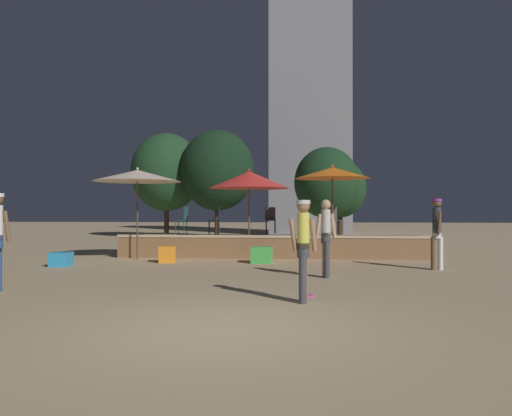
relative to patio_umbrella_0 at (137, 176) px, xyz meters
name	(u,v)px	position (x,y,z in m)	size (l,w,h in m)	color
ground_plane	(221,329)	(4.09, -8.97, -2.63)	(120.00, 120.00, 0.00)	tan
wooden_deck	(273,246)	(4.20, 1.48, -2.29)	(9.98, 2.23, 0.75)	olive
patio_umbrella_0	(137,176)	(0.00, 0.00, 0.00)	(2.75, 2.75, 2.89)	brown
patio_umbrella_1	(332,173)	(6.12, 0.58, 0.09)	(2.37, 2.37, 2.98)	brown
patio_umbrella_2	(249,180)	(3.49, 0.47, -0.12)	(2.56, 2.56, 2.87)	brown
cube_seat_0	(61,259)	(-1.42, -2.16, -2.43)	(0.54, 0.54, 0.39)	#2D9EDB
cube_seat_1	(262,255)	(3.99, -0.78, -2.39)	(0.61, 0.61, 0.48)	#4CC651
cube_seat_2	(167,254)	(1.19, -0.88, -2.39)	(0.60, 0.60, 0.48)	orange
person_0	(326,235)	(5.69, -3.85, -1.65)	(0.50, 0.30, 1.78)	#3F3F47
person_2	(437,229)	(8.61, -2.11, -1.56)	(0.31, 0.50, 1.84)	white
person_3	(303,245)	(5.16, -7.01, -1.67)	(0.48, 0.30, 1.71)	#3F3F47
bistro_chair_0	(335,218)	(6.27, 1.77, -1.33)	(0.48, 0.48, 0.90)	#47474C
bistro_chair_1	(184,218)	(1.25, 1.00, -1.33)	(0.40, 0.40, 0.90)	#1E4C47
bistro_chair_2	(216,218)	(2.29, 1.31, -1.33)	(0.40, 0.40, 0.90)	#1E4C47
bistro_chair_3	(270,217)	(4.09, 1.72, -1.33)	(0.41, 0.41, 0.90)	#2D3338
frisbee_disc	(308,296)	(5.24, -6.43, -2.61)	(0.23, 0.23, 0.03)	#E54C99
background_tree_0	(217,170)	(0.53, 11.98, 1.14)	(4.08, 4.08, 6.02)	#3D2B1C
background_tree_1	(167,172)	(-2.60, 12.96, 1.13)	(4.08, 4.08, 6.01)	#3D2B1C
background_tree_2	(327,183)	(6.38, 8.87, 0.25)	(3.11, 3.11, 4.59)	#3D2B1C
background_tree_3	(340,189)	(7.12, 10.29, 0.01)	(2.66, 2.66, 4.11)	#3D2B1C
distant_building	(310,115)	(5.73, 17.22, 5.14)	(5.13, 3.66, 15.53)	gray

